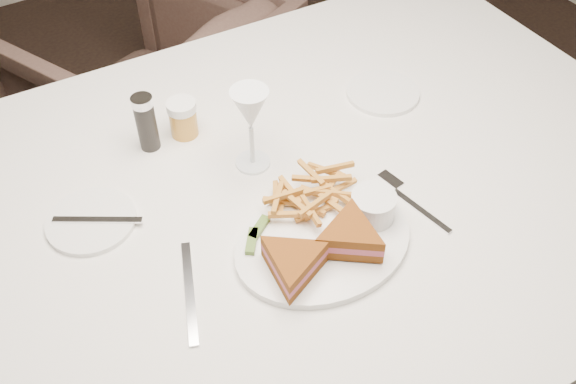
{
  "coord_description": "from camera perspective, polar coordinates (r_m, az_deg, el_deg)",
  "views": [
    {
      "loc": [
        -0.19,
        -0.61,
        1.62
      ],
      "look_at": [
        0.23,
        0.05,
        0.8
      ],
      "focal_mm": 40.0,
      "sensor_mm": 36.0,
      "label": 1
    }
  ],
  "objects": [
    {
      "name": "table_setting",
      "position": [
        1.14,
        0.49,
        -0.52
      ],
      "size": [
        0.83,
        0.62,
        0.18
      ],
      "color": "white",
      "rests_on": "table"
    },
    {
      "name": "chair_far",
      "position": [
        2.13,
        -11.98,
        8.86
      ],
      "size": [
        0.91,
        0.89,
        0.73
      ],
      "primitive_type": "imported",
      "rotation": [
        0.0,
        0.0,
        3.56
      ],
      "color": "#48332C",
      "rests_on": "ground"
    },
    {
      "name": "table",
      "position": [
        1.5,
        -1.03,
        -10.16
      ],
      "size": [
        1.69,
        1.17,
        0.75
      ],
      "primitive_type": "cube",
      "rotation": [
        0.0,
        0.0,
        -0.04
      ],
      "color": "silver",
      "rests_on": "ground"
    }
  ]
}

